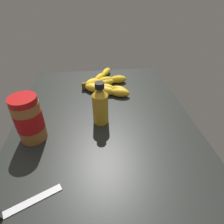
{
  "coord_description": "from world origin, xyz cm",
  "views": [
    {
      "loc": [
        -52.56,
        2.82,
        41.48
      ],
      "look_at": [
        -1.79,
        -2.78,
        4.07
      ],
      "focal_mm": 30.03,
      "sensor_mm": 36.0,
      "label": 1
    }
  ],
  "objects_px": {
    "honey_bottle": "(100,105)",
    "butter_knife": "(8,212)",
    "peanut_butter_jar": "(29,119)",
    "banana_bunch": "(105,84)"
  },
  "relations": [
    {
      "from": "peanut_butter_jar",
      "to": "honey_bottle",
      "type": "xyz_separation_m",
      "value": [
        0.06,
        -0.21,
        -0.0
      ]
    },
    {
      "from": "peanut_butter_jar",
      "to": "banana_bunch",
      "type": "bearing_deg",
      "value": -38.94
    },
    {
      "from": "butter_knife",
      "to": "peanut_butter_jar",
      "type": "bearing_deg",
      "value": -1.04
    },
    {
      "from": "honey_bottle",
      "to": "butter_knife",
      "type": "distance_m",
      "value": 0.37
    },
    {
      "from": "banana_bunch",
      "to": "peanut_butter_jar",
      "type": "relative_size",
      "value": 1.97
    },
    {
      "from": "honey_bottle",
      "to": "butter_knife",
      "type": "bearing_deg",
      "value": 143.35
    },
    {
      "from": "peanut_butter_jar",
      "to": "butter_knife",
      "type": "relative_size",
      "value": 0.79
    },
    {
      "from": "honey_bottle",
      "to": "banana_bunch",
      "type": "bearing_deg",
      "value": -7.41
    },
    {
      "from": "banana_bunch",
      "to": "peanut_butter_jar",
      "type": "xyz_separation_m",
      "value": [
        -0.3,
        0.25,
        0.06
      ]
    },
    {
      "from": "peanut_butter_jar",
      "to": "honey_bottle",
      "type": "height_order",
      "value": "honey_bottle"
    }
  ]
}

